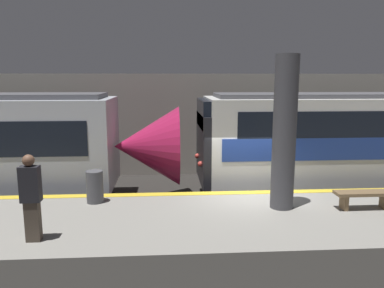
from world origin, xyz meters
name	(u,v)px	position (x,y,z in m)	size (l,w,h in m)	color
ground_plane	(250,225)	(0.00, 0.00, 0.00)	(120.00, 120.00, 0.00)	#282623
platform	(268,235)	(0.00, -1.91, 0.53)	(40.00, 3.83, 1.07)	gray
station_rear_barrier	(221,125)	(0.00, 6.11, 2.24)	(50.00, 0.15, 4.48)	#9E998E
support_pillar_near	(284,133)	(0.46, -1.41, 2.96)	(0.58, 0.58, 3.81)	#47474C
person_waiting	(31,196)	(-5.12, -3.02, 2.00)	(0.38, 0.24, 1.78)	#473D33
platform_bench	(365,196)	(2.51, -1.67, 1.39)	(1.50, 0.40, 0.45)	brown
trash_bin	(95,187)	(-4.33, -0.70, 1.48)	(0.44, 0.44, 0.85)	#4C4C51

